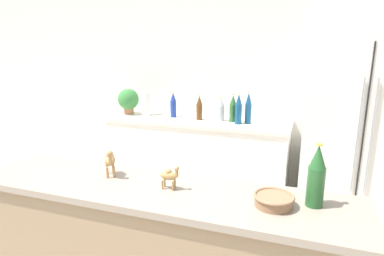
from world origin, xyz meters
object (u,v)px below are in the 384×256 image
Objects in this scene: back_bottle_4 at (221,110)px; camel_figurine at (169,175)px; potted_plant at (128,100)px; back_bottle_0 at (199,108)px; back_bottle_3 at (173,105)px; refrigerator at (357,136)px; back_bottle_5 at (238,109)px; fruit_bowl at (274,200)px; back_bottle_1 at (248,108)px; back_bottle_2 at (233,109)px; camel_figurine_second at (110,159)px; wine_bottle at (316,177)px; paper_towel_roll at (146,103)px.

back_bottle_4 is 1.98× the size of camel_figurine.
potted_plant is 1.17× the size of back_bottle_4.
back_bottle_0 is 0.31m from back_bottle_3.
refrigerator is 5.61× the size of back_bottle_5.
fruit_bowl is at bearing -56.71° from back_bottle_3.
back_bottle_1 is at bearing 1.20° from back_bottle_0.
back_bottle_5 is (0.20, -0.07, 0.03)m from back_bottle_4.
fruit_bowl is (1.31, -2.00, 0.01)m from back_bottle_3.
back_bottle_2 reaches higher than back_bottle_0.
refrigerator is at bearing 52.58° from camel_figurine_second.
back_bottle_5 reaches higher than fruit_bowl.
back_bottle_4 is at bearing 176.75° from back_bottle_1.
wine_bottle is (0.74, -1.86, 0.10)m from back_bottle_5.
back_bottle_3 is 1.76× the size of camel_figurine_second.
back_bottle_4 is at bearing 160.10° from back_bottle_5.
back_bottle_0 is 1.06× the size of back_bottle_4.
back_bottle_2 reaches higher than back_bottle_4.
camel_figurine_second is (-0.32, -1.86, 0.06)m from back_bottle_5.
potted_plant is 0.86m from back_bottle_0.
back_bottle_1 is 0.84m from back_bottle_3.
paper_towel_roll is 1.00m from back_bottle_2.
back_bottle_3 is at bearing 2.70° from potted_plant.
potted_plant is 1.07× the size of paper_towel_roll.
wine_bottle is 0.69m from camel_figurine.
back_bottle_0 is 0.93× the size of back_bottle_3.
paper_towel_roll is at bearing 129.49° from fruit_bowl.
camel_figurine_second is (-1.05, -0.00, -0.05)m from wine_bottle.
paper_towel_roll is at bearing -178.09° from back_bottle_3.
back_bottle_3 is 2.25× the size of camel_figurine.
paper_towel_roll is 1.49× the size of fruit_bowl.
potted_plant is 1.60× the size of fruit_bowl.
back_bottle_3 is at bearing 178.73° from back_bottle_1.
paper_towel_roll is 1.69× the size of camel_figurine_second.
back_bottle_2 is 0.13m from back_bottle_4.
camel_figurine_second is (-1.43, -1.87, 0.23)m from refrigerator.
back_bottle_1 is at bearing -0.38° from paper_towel_roll.
camel_figurine is at bearing -60.29° from paper_towel_roll.
back_bottle_1 is (-1.02, 0.05, 0.18)m from refrigerator.
back_bottle_1 is 1.30× the size of back_bottle_4.
refrigerator is at bearing 61.14° from camel_figurine.
wine_bottle is 2.30× the size of camel_figurine.
refrigerator is 6.65× the size of back_bottle_0.
back_bottle_4 is at bearing 6.83° from back_bottle_0.
camel_figurine is (0.13, -1.98, 0.05)m from back_bottle_2.
back_bottle_0 is at bearing 121.56° from wine_bottle.
back_bottle_4 is 0.86× the size of wine_bottle.
wine_bottle reaches higher than back_bottle_2.
paper_towel_roll is at bearing 176.55° from back_bottle_5.
wine_bottle is (1.48, -1.93, 0.12)m from back_bottle_3.
back_bottle_0 is at bearing -173.17° from back_bottle_4.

